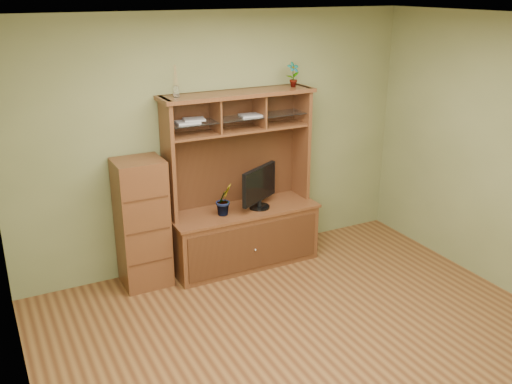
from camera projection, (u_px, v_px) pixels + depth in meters
room at (322, 200)px, 4.44m from camera, size 4.54×4.04×2.74m
media_hutch at (242, 219)px, 6.23m from camera, size 1.66×0.61×1.90m
monitor at (259, 187)px, 6.10m from camera, size 0.53×0.33×0.46m
orchid_plant at (224, 200)px, 5.95m from camera, size 0.22×0.20×0.34m
top_plant at (293, 75)px, 6.05m from camera, size 0.14×0.09×0.26m
reed_diffuser at (176, 85)px, 5.49m from camera, size 0.06×0.06×0.31m
magazines at (211, 119)px, 5.77m from camera, size 0.94×0.20×0.04m
side_cabinet at (142, 223)px, 5.74m from camera, size 0.48×0.44×1.34m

